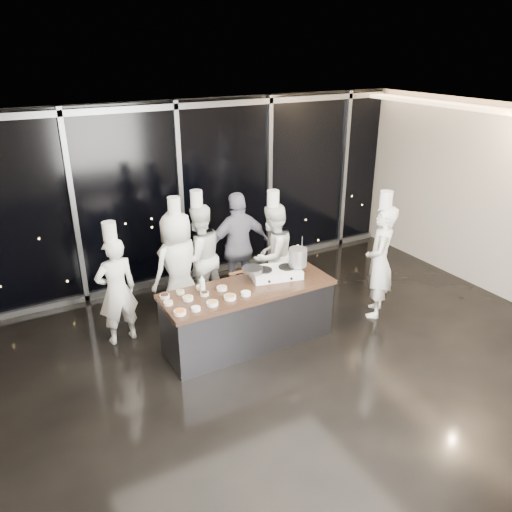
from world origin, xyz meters
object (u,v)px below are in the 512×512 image
Objects in this scene: frying_pan at (252,269)px; chef_far_left at (117,290)px; chef_center at (199,256)px; chef_right at (272,255)px; chef_side at (380,261)px; stove at (275,272)px; guest at (239,247)px; chef_left at (178,266)px; demo_counter at (248,315)px; stock_pot at (298,257)px.

frying_pan is 0.30× the size of chef_far_left.
chef_center is at bearing -171.22° from chef_far_left.
chef_right is 0.95× the size of chef_side.
stove is 1.43m from chef_center.
chef_right is at bearing 171.32° from chef_far_left.
stove is at bearing 92.28° from guest.
chef_center is 0.70m from guest.
chef_left is 0.97× the size of chef_side.
chef_far_left reaches higher than stove.
chef_far_left is 2.53m from chef_right.
chef_center is at bearing -46.80° from chef_right.
chef_left is 1.07× the size of guest.
frying_pan reaches higher than stove.
chef_right is (1.52, -0.28, -0.02)m from chef_left.
frying_pan is 0.28× the size of chef_right.
stove is at bearing 150.94° from chef_far_left.
chef_side is (2.04, -0.42, -0.14)m from frying_pan.
stove is at bearing 39.08° from chef_right.
chef_center reaches higher than stove.
guest is 0.91× the size of chef_side.
chef_center is at bearing 96.49° from demo_counter.
frying_pan is at bearing 96.30° from chef_center.
chef_side reaches higher than stock_pot.
stove is at bearing 109.33° from chef_center.
demo_counter is 1.36m from chef_right.
stove is 0.39× the size of chef_side.
chef_right is (0.93, 0.90, 0.42)m from demo_counter.
frying_pan is at bearing -178.41° from stove.
guest is at bearing 84.25° from frying_pan.
stock_pot reaches higher than frying_pan.
guest is (2.14, 0.36, 0.11)m from chef_far_left.
chef_far_left is at bearing 159.11° from stock_pot.
chef_far_left is at bearing 168.53° from frying_pan.
chef_left is at bearing 148.68° from stove.
chef_far_left is at bearing 148.96° from demo_counter.
chef_far_left reaches higher than demo_counter.
guest reaches higher than frying_pan.
frying_pan is 1.21m from guest.
chef_left is 1.14m from guest.
guest is at bearing 167.01° from chef_center.
stock_pot is at bearing 61.28° from chef_right.
chef_side reaches higher than chef_center.
chef_far_left is (-1.60, 0.96, 0.38)m from demo_counter.
frying_pan is at bearing -56.12° from chef_side.
chef_left reaches higher than chef_center.
stock_pot is at bearing 151.88° from chef_far_left.
stock_pot is at bearing -2.10° from stove.
stock_pot reaches higher than demo_counter.
stove reaches higher than demo_counter.
chef_left is (-0.59, 1.18, 0.44)m from demo_counter.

